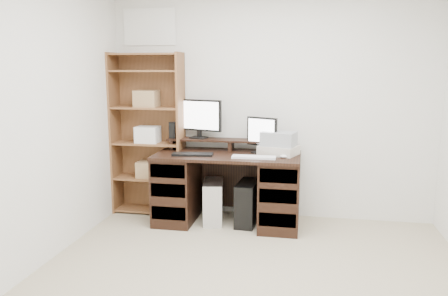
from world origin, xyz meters
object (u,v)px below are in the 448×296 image
(monitor_small, at_px, (262,134))
(tower_black, at_px, (248,203))
(desk, at_px, (228,187))
(bookshelf, at_px, (148,133))
(monitor_wide, at_px, (199,117))
(tower_silver, at_px, (213,201))
(printer, at_px, (279,150))

(monitor_small, bearing_deg, tower_black, -117.31)
(desk, xyz_separation_m, bookshelf, (-0.94, 0.21, 0.53))
(monitor_wide, relative_size, tower_silver, 1.17)
(monitor_small, relative_size, tower_silver, 0.85)
(monitor_small, bearing_deg, tower_silver, -143.73)
(tower_black, bearing_deg, desk, -174.07)
(monitor_small, xyz_separation_m, printer, (0.18, -0.04, -0.16))
(tower_silver, relative_size, bookshelf, 0.25)
(monitor_wide, relative_size, bookshelf, 0.29)
(monitor_wide, distance_m, tower_black, 1.07)
(desk, distance_m, monitor_wide, 0.84)
(tower_silver, distance_m, tower_black, 0.37)
(monitor_wide, distance_m, bookshelf, 0.61)
(tower_silver, bearing_deg, desk, -11.09)
(monitor_wide, distance_m, monitor_small, 0.73)
(printer, relative_size, tower_silver, 0.83)
(desk, height_order, tower_silver, desk)
(desk, distance_m, tower_silver, 0.23)
(printer, height_order, bookshelf, bookshelf)
(monitor_small, height_order, bookshelf, bookshelf)
(monitor_small, xyz_separation_m, tower_black, (-0.13, -0.10, -0.73))
(desk, bearing_deg, printer, 6.91)
(tower_silver, bearing_deg, printer, -4.61)
(monitor_wide, height_order, monitor_small, monitor_wide)
(monitor_wide, xyz_separation_m, bookshelf, (-0.58, -0.02, -0.19))
(monitor_small, bearing_deg, printer, 10.71)
(bookshelf, bearing_deg, tower_silver, -14.88)
(tower_silver, bearing_deg, tower_black, -9.24)
(desk, bearing_deg, bookshelf, 167.29)
(monitor_wide, height_order, printer, monitor_wide)
(monitor_wide, distance_m, tower_silver, 0.93)
(monitor_small, height_order, tower_silver, monitor_small)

